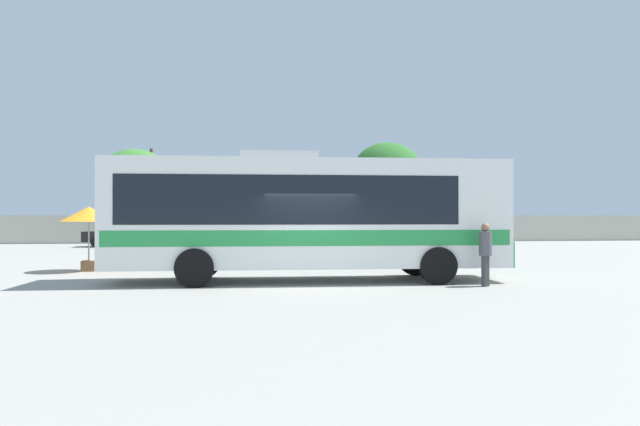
# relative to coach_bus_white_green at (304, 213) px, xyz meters

# --- Properties ---
(ground_plane) EXTENTS (300.00, 300.00, 0.00)m
(ground_plane) POSITION_rel_coach_bus_white_green_xyz_m (0.06, 8.97, -1.99)
(ground_plane) COLOR gray
(perimeter_wall) EXTENTS (80.00, 0.30, 1.95)m
(perimeter_wall) POSITION_rel_coach_bus_white_green_xyz_m (0.06, 24.69, -1.02)
(perimeter_wall) COLOR #B2AD9E
(perimeter_wall) RESTS_ON ground_plane
(coach_bus_white_green) EXTENTS (11.47, 2.96, 3.74)m
(coach_bus_white_green) POSITION_rel_coach_bus_white_green_xyz_m (0.00, 0.00, 0.00)
(coach_bus_white_green) COLOR white
(coach_bus_white_green) RESTS_ON ground_plane
(attendant_by_bus_door) EXTENTS (0.49, 0.49, 1.71)m
(attendant_by_bus_door) POSITION_rel_coach_bus_white_green_xyz_m (4.75, -1.88, -1.03)
(attendant_by_bus_door) COLOR #38383D
(attendant_by_bus_door) RESTS_ON ground_plane
(vendor_umbrella_near_gate_orange) EXTENTS (1.85, 1.85, 2.22)m
(vendor_umbrella_near_gate_orange) POSITION_rel_coach_bus_white_green_xyz_m (-7.06, 3.88, -0.10)
(vendor_umbrella_near_gate_orange) COLOR gray
(vendor_umbrella_near_gate_orange) RESTS_ON ground_plane
(parked_car_leftmost_black) EXTENTS (4.66, 2.17, 1.47)m
(parked_car_leftmost_black) POSITION_rel_coach_bus_white_green_xyz_m (-9.44, 20.26, -1.21)
(parked_car_leftmost_black) COLOR black
(parked_car_leftmost_black) RESTS_ON ground_plane
(parked_car_second_grey) EXTENTS (4.58, 2.13, 1.53)m
(parked_car_second_grey) POSITION_rel_coach_bus_white_green_xyz_m (-3.66, 20.74, -1.19)
(parked_car_second_grey) COLOR slate
(parked_car_second_grey) RESTS_ON ground_plane
(utility_pole_near) EXTENTS (1.80, 0.38, 7.11)m
(utility_pole_near) POSITION_rel_coach_bus_white_green_xyz_m (-9.03, 28.60, 1.74)
(utility_pole_near) COLOR #4C3823
(utility_pole_near) RESTS_ON ground_plane
(roadside_tree_left) EXTENTS (5.64, 5.64, 6.98)m
(roadside_tree_left) POSITION_rel_coach_bus_white_green_xyz_m (-10.13, 27.92, 2.58)
(roadside_tree_left) COLOR brown
(roadside_tree_left) RESTS_ON ground_plane
(roadside_tree_midleft) EXTENTS (5.27, 5.27, 6.66)m
(roadside_tree_midleft) POSITION_rel_coach_bus_white_green_xyz_m (0.99, 28.91, 2.43)
(roadside_tree_midleft) COLOR brown
(roadside_tree_midleft) RESTS_ON ground_plane
(roadside_tree_midright) EXTENTS (5.95, 5.95, 8.17)m
(roadside_tree_midright) POSITION_rel_coach_bus_white_green_xyz_m (10.09, 30.83, 3.64)
(roadside_tree_midright) COLOR brown
(roadside_tree_midright) RESTS_ON ground_plane
(roadside_tree_right) EXTENTS (3.30, 3.30, 6.30)m
(roadside_tree_right) POSITION_rel_coach_bus_white_green_xyz_m (16.51, 30.17, 2.87)
(roadside_tree_right) COLOR brown
(roadside_tree_right) RESTS_ON ground_plane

